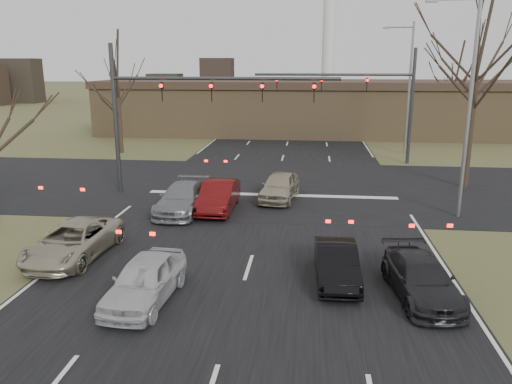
# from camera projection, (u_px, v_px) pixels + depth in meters

# --- Properties ---
(ground) EXTENTS (360.00, 360.00, 0.00)m
(ground) POSITION_uv_depth(u_px,v_px,m) (236.00, 308.00, 14.63)
(ground) COLOR #4D512B
(ground) RESTS_ON ground
(road_main) EXTENTS (14.00, 300.00, 0.02)m
(road_main) POSITION_uv_depth(u_px,v_px,m) (297.00, 113.00, 72.37)
(road_main) COLOR black
(road_main) RESTS_ON ground
(road_cross) EXTENTS (200.00, 14.00, 0.02)m
(road_cross) POSITION_uv_depth(u_px,v_px,m) (274.00, 186.00, 29.06)
(road_cross) COLOR black
(road_cross) RESTS_ON ground
(building) EXTENTS (42.40, 10.40, 5.30)m
(building) POSITION_uv_depth(u_px,v_px,m) (311.00, 107.00, 50.32)
(building) COLOR olive
(building) RESTS_ON ground
(mast_arm_near) EXTENTS (12.12, 0.24, 8.00)m
(mast_arm_near) POSITION_uv_depth(u_px,v_px,m) (174.00, 100.00, 26.42)
(mast_arm_near) COLOR #383A3D
(mast_arm_near) RESTS_ON ground
(mast_arm_far) EXTENTS (11.12, 0.24, 8.00)m
(mast_arm_far) POSITION_uv_depth(u_px,v_px,m) (371.00, 92.00, 34.85)
(mast_arm_far) COLOR #383A3D
(mast_arm_far) RESTS_ON ground
(streetlight_right_near) EXTENTS (2.34, 0.25, 10.00)m
(streetlight_right_near) POSITION_uv_depth(u_px,v_px,m) (466.00, 96.00, 21.92)
(streetlight_right_near) COLOR gray
(streetlight_right_near) RESTS_ON ground
(streetlight_right_far) EXTENTS (2.34, 0.25, 10.00)m
(streetlight_right_far) POSITION_uv_depth(u_px,v_px,m) (407.00, 82.00, 38.23)
(streetlight_right_far) COLOR gray
(streetlight_right_far) RESTS_ON ground
(tree_right_near) EXTENTS (6.90, 6.90, 11.50)m
(tree_right_near) POSITION_uv_depth(u_px,v_px,m) (482.00, 26.00, 26.64)
(tree_right_near) COLOR black
(tree_right_near) RESTS_ON ground
(tree_left_far) EXTENTS (5.70, 5.70, 9.50)m
(tree_left_far) POSITION_uv_depth(u_px,v_px,m) (115.00, 58.00, 38.22)
(tree_left_far) COLOR black
(tree_left_far) RESTS_ON ground
(tree_right_far) EXTENTS (5.40, 5.40, 9.00)m
(tree_right_far) POSITION_uv_depth(u_px,v_px,m) (457.00, 63.00, 44.99)
(tree_right_far) COLOR black
(tree_right_far) RESTS_ON ground
(car_silver_suv) EXTENTS (2.44, 4.84, 1.31)m
(car_silver_suv) POSITION_uv_depth(u_px,v_px,m) (73.00, 241.00, 18.26)
(car_silver_suv) COLOR #A89F88
(car_silver_suv) RESTS_ON ground
(car_white_sedan) EXTENTS (1.89, 4.11, 1.37)m
(car_white_sedan) POSITION_uv_depth(u_px,v_px,m) (145.00, 280.00, 14.92)
(car_white_sedan) COLOR #B9B9BB
(car_white_sedan) RESTS_ON ground
(car_black_hatch) EXTENTS (1.46, 3.81, 1.24)m
(car_black_hatch) POSITION_uv_depth(u_px,v_px,m) (337.00, 263.00, 16.31)
(car_black_hatch) COLOR black
(car_black_hatch) RESTS_ON ground
(car_charcoal_sedan) EXTENTS (2.18, 4.36, 1.22)m
(car_charcoal_sedan) POSITION_uv_depth(u_px,v_px,m) (421.00, 279.00, 15.18)
(car_charcoal_sedan) COLOR black
(car_charcoal_sedan) RESTS_ON ground
(car_grey_ahead) EXTENTS (2.04, 4.78, 1.37)m
(car_grey_ahead) POSITION_uv_depth(u_px,v_px,m) (182.00, 198.00, 23.93)
(car_grey_ahead) COLOR gray
(car_grey_ahead) RESTS_ON ground
(car_red_ahead) EXTENTS (1.54, 4.39, 1.44)m
(car_red_ahead) POSITION_uv_depth(u_px,v_px,m) (219.00, 196.00, 24.19)
(car_red_ahead) COLOR #500B0B
(car_red_ahead) RESTS_ON ground
(car_silver_ahead) EXTENTS (2.23, 4.39, 1.43)m
(car_silver_ahead) POSITION_uv_depth(u_px,v_px,m) (280.00, 186.00, 26.13)
(car_silver_ahead) COLOR #A7A187
(car_silver_ahead) RESTS_ON ground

